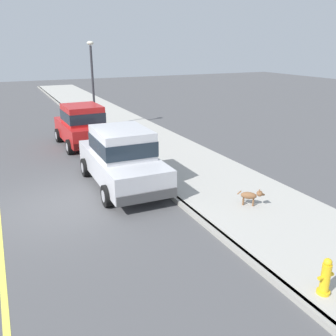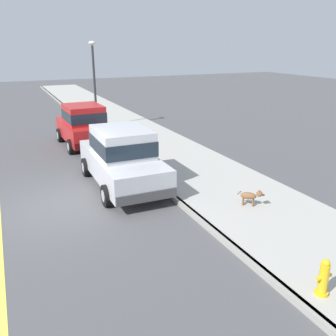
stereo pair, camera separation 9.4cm
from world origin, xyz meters
name	(u,v)px [view 2 (the right image)]	position (x,y,z in m)	size (l,w,h in m)	color
ground_plane	(60,208)	(0.00, 0.00, 0.00)	(80.00, 80.00, 0.00)	#4C4C4F
curb	(162,188)	(3.20, 0.00, 0.07)	(0.16, 64.00, 0.14)	gray
sidewalk	(211,180)	(5.00, 0.00, 0.07)	(3.60, 64.00, 0.14)	#A8A59E
car_silver_sedan	(122,157)	(2.19, 0.90, 0.98)	(2.08, 4.62, 1.92)	#BCBCC1
car_red_hatchback	(84,125)	(2.16, 6.38, 0.98)	(2.05, 3.85, 1.88)	red
dog_brown	(251,196)	(4.84, -2.38, 0.43)	(0.61, 0.53, 0.49)	brown
fire_hydrant	(324,278)	(3.65, -6.07, 0.48)	(0.34, 0.24, 0.72)	gold
street_lamp	(94,74)	(3.55, 9.55, 2.91)	(0.36, 0.36, 4.42)	#2D2D33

